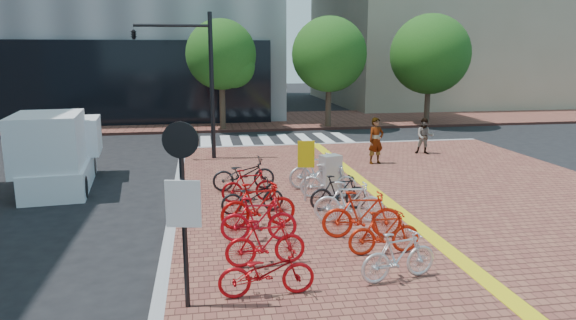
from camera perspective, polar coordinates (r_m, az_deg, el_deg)
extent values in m
plane|color=black|center=(12.21, 6.12, -9.01)|extent=(120.00, 120.00, 0.00)
cube|color=gray|center=(24.15, 5.31, 1.71)|extent=(14.00, 0.25, 0.15)
cube|color=brown|center=(32.40, -3.96, 4.35)|extent=(70.00, 8.00, 0.15)
cube|color=silver|center=(25.33, -9.12, 1.93)|extent=(0.50, 4.00, 0.01)
cube|color=silver|center=(25.36, -6.86, 2.01)|extent=(0.50, 4.00, 0.01)
cube|color=silver|center=(25.43, -4.61, 2.08)|extent=(0.50, 4.00, 0.01)
cube|color=silver|center=(25.53, -2.38, 2.15)|extent=(0.50, 4.00, 0.01)
cube|color=silver|center=(25.67, -0.16, 2.21)|extent=(0.50, 4.00, 0.01)
cube|color=silver|center=(25.85, 2.03, 2.28)|extent=(0.50, 4.00, 0.01)
cube|color=silver|center=(26.07, 4.18, 2.33)|extent=(0.50, 4.00, 0.01)
cube|color=silver|center=(26.33, 6.30, 2.39)|extent=(0.50, 4.00, 0.01)
cylinder|color=#38281E|center=(28.63, -7.29, 6.05)|extent=(0.32, 0.32, 2.60)
sphere|color=#194714|center=(28.48, -7.44, 11.56)|extent=(3.80, 3.80, 3.80)
sphere|color=#194714|center=(28.22, -6.15, 10.37)|extent=(2.40, 2.40, 2.40)
cylinder|color=#38281E|center=(29.49, 4.50, 6.28)|extent=(0.32, 0.32, 2.60)
sphere|color=#194714|center=(29.35, 4.59, 11.63)|extent=(4.20, 4.20, 4.20)
sphere|color=#194714|center=(29.22, 5.88, 10.43)|extent=(2.40, 2.40, 2.40)
cylinder|color=#38281E|center=(31.49, 15.22, 6.26)|extent=(0.32, 0.32, 2.60)
sphere|color=#194714|center=(31.35, 15.50, 11.26)|extent=(4.60, 4.60, 4.60)
sphere|color=#194714|center=(31.35, 16.68, 10.10)|extent=(2.40, 2.40, 2.40)
imported|color=#B10C12|center=(9.16, -2.40, -12.29)|extent=(1.71, 0.62, 0.89)
imported|color=red|center=(10.34, -2.52, -9.12)|extent=(1.65, 0.56, 0.98)
imported|color=red|center=(11.60, -3.28, -6.59)|extent=(1.76, 0.63, 1.04)
imported|color=red|center=(12.48, -3.31, -5.03)|extent=(1.93, 0.78, 1.12)
imported|color=black|center=(13.64, -3.96, -4.04)|extent=(1.80, 0.93, 0.90)
imported|color=#A10B10|center=(14.61, -4.34, -2.86)|extent=(1.61, 0.55, 0.95)
imported|color=black|center=(15.87, -4.94, -1.55)|extent=(1.99, 0.87, 1.02)
imported|color=silver|center=(9.93, 12.21, -10.39)|extent=(1.64, 0.75, 0.95)
imported|color=#B6220D|center=(11.08, 10.64, -7.92)|extent=(1.59, 0.49, 0.95)
imported|color=red|center=(11.90, 8.25, -6.02)|extent=(1.90, 0.78, 1.11)
imported|color=white|center=(12.91, 6.82, -4.66)|extent=(1.83, 0.79, 1.06)
imported|color=black|center=(13.91, 5.68, -3.61)|extent=(1.63, 0.53, 0.97)
imported|color=silver|center=(15.03, 4.53, -2.33)|extent=(1.72, 0.66, 1.01)
imported|color=silver|center=(16.08, 3.27, -1.15)|extent=(1.94, 0.83, 1.13)
imported|color=gray|center=(19.78, 9.75, 2.13)|extent=(0.73, 0.58, 1.77)
imported|color=#494E5C|center=(22.15, 14.94, 2.58)|extent=(0.89, 0.80, 1.50)
cube|color=#BAB9BE|center=(15.13, 4.72, -1.77)|extent=(0.67, 0.57, 1.24)
cylinder|color=#B7B7BC|center=(14.57, 1.94, -1.33)|extent=(0.08, 0.08, 1.71)
cube|color=yellow|center=(14.41, 1.99, 0.65)|extent=(0.48, 0.13, 0.76)
cylinder|color=black|center=(8.54, -11.48, -6.35)|extent=(0.10, 0.10, 3.11)
cylinder|color=black|center=(8.17, -11.87, 2.19)|extent=(0.58, 0.16, 0.58)
cube|color=silver|center=(8.41, -11.57, -4.80)|extent=(0.57, 0.16, 0.78)
cylinder|color=black|center=(20.52, -8.46, 8.04)|extent=(0.17, 0.17, 5.69)
cylinder|color=black|center=(20.52, -12.76, 14.37)|extent=(2.85, 0.11, 0.11)
imported|color=black|center=(20.62, -16.78, 13.36)|extent=(0.25, 1.18, 0.47)
cube|color=white|center=(18.30, -23.90, -1.45)|extent=(2.27, 4.49, 0.87)
cube|color=white|center=(19.33, -23.66, 2.43)|extent=(2.01, 2.01, 1.25)
cube|color=white|center=(17.33, -24.58, 1.84)|extent=(2.19, 2.88, 1.73)
cylinder|color=black|center=(19.94, -25.59, -0.85)|extent=(0.28, 0.69, 0.67)
cylinder|color=black|center=(17.00, -27.30, -3.07)|extent=(0.28, 0.69, 0.67)
cylinder|color=black|center=(19.71, -20.92, -0.60)|extent=(0.28, 0.69, 0.67)
cylinder|color=black|center=(16.73, -21.82, -2.81)|extent=(0.28, 0.69, 0.67)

